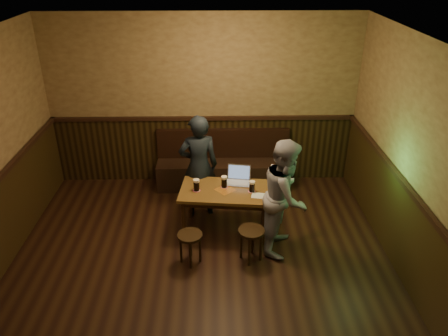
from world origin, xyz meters
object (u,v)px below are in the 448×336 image
pint_right (252,186)px  person_grey (285,196)px  pint_left (196,185)px  pint_mid (224,182)px  stool_right (251,236)px  bench (223,168)px  person_suit (199,166)px  stool_left (190,240)px  laptop (238,178)px  pub_table (225,195)px

pint_right → person_grey: bearing=-39.5°
pint_left → pint_mid: pint_left is taller
stool_right → pint_right: bearing=85.7°
bench → pint_right: bearing=-75.3°
bench → person_suit: (-0.38, -0.86, 0.48)m
pint_mid → stool_left: bearing=-119.8°
laptop → person_suit: person_suit is taller
pint_left → bench: bearing=73.7°
pint_left → person_grey: bearing=-18.1°
stool_right → laptop: 0.97m
person_grey → pint_mid: bearing=77.2°
bench → pint_mid: size_ratio=12.90×
laptop → pint_right: bearing=-49.6°
person_suit → pint_left: bearing=78.6°
bench → pint_mid: 1.33m
pub_table → stool_left: pub_table is taller
laptop → person_suit: size_ratio=0.23×
person_grey → laptop: bearing=61.1°
laptop → person_grey: (0.58, -0.62, 0.06)m
pint_right → person_suit: bearing=144.5°
stool_left → stool_right: (0.78, 0.04, 0.02)m
pub_table → stool_right: size_ratio=2.85×
pint_mid → pint_right: size_ratio=1.05×
bench → person_suit: bearing=-113.7°
pub_table → stool_left: size_ratio=3.01×
pint_left → pint_right: 0.76m
stool_right → person_suit: size_ratio=0.29×
pub_table → stool_right: 0.77m
stool_left → pint_left: size_ratio=2.51×
stool_left → stool_right: size_ratio=0.95×
stool_left → stool_right: 0.78m
pub_table → pint_mid: pint_mid is taller
pint_right → person_suit: size_ratio=0.10×
pint_left → pint_right: size_ratio=1.06×
bench → person_suit: 1.05m
laptop → person_suit: (-0.57, 0.25, 0.07)m
pub_table → person_suit: size_ratio=0.83×
pint_left → stool_left: bearing=-95.6°
laptop → person_grey: 0.84m
stool_left → pint_left: bearing=84.4°
laptop → person_grey: bearing=-37.6°
stool_left → pint_mid: (0.45, 0.78, 0.40)m
pint_mid → pub_table: bearing=-80.8°
stool_left → person_grey: person_grey is taller
pint_right → person_suit: (-0.74, 0.53, 0.05)m
stool_left → pint_left: (0.07, 0.70, 0.40)m
pint_left → laptop: size_ratio=0.47×
bench → pint_right: size_ratio=13.54×
stool_right → person_suit: (-0.69, 1.14, 0.42)m
stool_left → person_suit: bearing=85.9°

